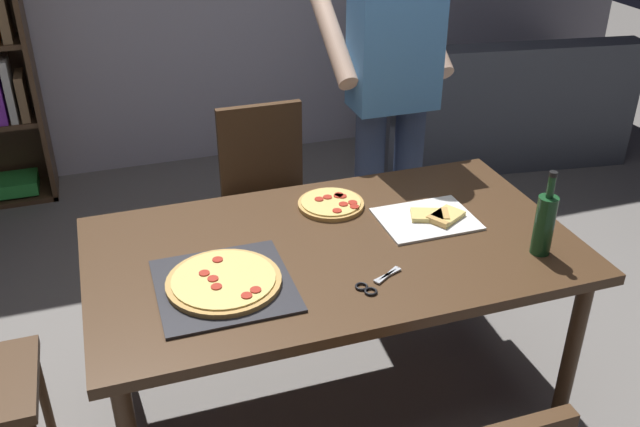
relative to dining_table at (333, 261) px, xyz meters
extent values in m
plane|color=gray|center=(0.00, 0.00, -0.68)|extent=(12.00, 12.00, 0.00)
cube|color=#4C331E|center=(0.00, 0.00, 0.05)|extent=(1.75, 0.99, 0.04)
cylinder|color=#4C331E|center=(0.79, -0.41, -0.33)|extent=(0.06, 0.06, 0.71)
cylinder|color=#4C331E|center=(-0.79, 0.41, -0.33)|extent=(0.06, 0.06, 0.71)
cylinder|color=#4C331E|center=(0.79, 0.41, -0.33)|extent=(0.06, 0.06, 0.71)
cube|color=#472D19|center=(0.00, 0.89, -0.25)|extent=(0.42, 0.42, 0.04)
cube|color=#472D19|center=(0.00, 1.08, -0.01)|extent=(0.42, 0.04, 0.45)
cylinder|color=#472D19|center=(-0.18, 0.71, -0.48)|extent=(0.04, 0.04, 0.41)
cylinder|color=#472D19|center=(0.18, 0.71, -0.48)|extent=(0.04, 0.04, 0.41)
cylinder|color=#472D19|center=(-0.18, 1.07, -0.48)|extent=(0.04, 0.04, 0.41)
cylinder|color=#472D19|center=(0.18, 1.07, -0.48)|extent=(0.04, 0.04, 0.41)
cylinder|color=#472D19|center=(-1.09, 0.18, -0.48)|extent=(0.04, 0.04, 0.41)
cube|color=#4C515B|center=(1.90, 2.05, -0.48)|extent=(1.81, 1.09, 0.40)
cube|color=#4C515B|center=(1.85, 1.73, -0.06)|extent=(1.71, 0.44, 0.45)
cube|color=#4C515B|center=(2.66, 1.94, -0.18)|extent=(0.28, 0.86, 0.20)
cube|color=#4C515B|center=(1.14, 2.16, -0.18)|extent=(0.28, 0.86, 0.20)
cube|color=#513823|center=(-1.07, 2.35, 0.29)|extent=(0.03, 0.35, 1.95)
cube|color=green|center=(-1.31, 2.33, -0.59)|extent=(0.29, 0.25, 0.08)
cube|color=silver|center=(-1.21, 2.33, 0.02)|extent=(0.04, 0.22, 0.37)
cube|color=olive|center=(-1.15, 2.33, -0.03)|extent=(0.05, 0.22, 0.27)
cube|color=olive|center=(-1.16, 2.33, 0.45)|extent=(0.05, 0.22, 0.29)
cylinder|color=#38476B|center=(0.64, 0.74, -0.21)|extent=(0.14, 0.14, 0.95)
cylinder|color=#38476B|center=(0.44, 0.74, -0.21)|extent=(0.14, 0.14, 0.95)
cube|color=#4C8CD1|center=(0.54, 0.74, 0.54)|extent=(0.38, 0.22, 0.55)
cylinder|color=#E0B293|center=(0.77, 0.92, 0.57)|extent=(0.09, 0.50, 0.39)
cylinder|color=#E0B293|center=(0.31, 0.92, 0.57)|extent=(0.09, 0.50, 0.39)
cube|color=#2D2D33|center=(-0.43, -0.13, 0.07)|extent=(0.44, 0.44, 0.01)
cylinder|color=tan|center=(-0.43, -0.13, 0.09)|extent=(0.38, 0.38, 0.02)
cylinder|color=#EACC6B|center=(-0.43, -0.13, 0.10)|extent=(0.34, 0.34, 0.01)
cylinder|color=#B22819|center=(-0.46, -0.18, 0.10)|extent=(0.04, 0.04, 0.00)
cylinder|color=#B22819|center=(-0.34, -0.23, 0.10)|extent=(0.04, 0.04, 0.00)
cylinder|color=#B22819|center=(-0.42, -0.02, 0.10)|extent=(0.04, 0.04, 0.00)
cylinder|color=#B22819|center=(-0.48, -0.09, 0.10)|extent=(0.04, 0.04, 0.00)
cylinder|color=#B22819|center=(-0.38, -0.25, 0.10)|extent=(0.04, 0.04, 0.00)
cylinder|color=#B22819|center=(-0.46, -0.13, 0.10)|extent=(0.04, 0.04, 0.00)
cube|color=white|center=(0.40, 0.06, 0.07)|extent=(0.36, 0.28, 0.01)
cube|color=#EACC6B|center=(0.47, 0.03, 0.09)|extent=(0.17, 0.15, 0.02)
cube|color=tan|center=(0.41, 0.00, 0.09)|extent=(0.07, 0.09, 0.02)
cube|color=#EACC6B|center=(0.41, 0.06, 0.09)|extent=(0.16, 0.13, 0.02)
cube|color=tan|center=(0.47, 0.04, 0.09)|extent=(0.05, 0.09, 0.02)
cylinder|color=#194723|center=(0.68, -0.28, 0.18)|extent=(0.07, 0.07, 0.22)
cylinder|color=#194723|center=(0.68, -0.28, 0.33)|extent=(0.03, 0.03, 0.08)
cylinder|color=black|center=(0.68, -0.28, 0.38)|extent=(0.03, 0.03, 0.02)
cube|color=silver|center=(0.11, -0.25, 0.07)|extent=(0.11, 0.08, 0.01)
cube|color=silver|center=(0.11, -0.25, 0.07)|extent=(0.12, 0.05, 0.01)
torus|color=black|center=(0.00, -0.28, 0.07)|extent=(0.06, 0.06, 0.01)
torus|color=black|center=(0.02, -0.32, 0.07)|extent=(0.06, 0.06, 0.01)
cylinder|color=tan|center=(0.09, 0.28, 0.08)|extent=(0.26, 0.26, 0.02)
cylinder|color=#EACC6B|center=(0.09, 0.28, 0.09)|extent=(0.24, 0.24, 0.01)
cylinder|color=#B22819|center=(0.08, 0.19, 0.09)|extent=(0.04, 0.04, 0.00)
cylinder|color=#B22819|center=(0.16, 0.23, 0.09)|extent=(0.04, 0.04, 0.00)
cylinder|color=#B22819|center=(0.13, 0.31, 0.09)|extent=(0.04, 0.04, 0.00)
cylinder|color=#B22819|center=(0.12, 0.23, 0.09)|extent=(0.04, 0.04, 0.00)
cylinder|color=#B22819|center=(0.05, 0.30, 0.09)|extent=(0.04, 0.04, 0.00)
cylinder|color=#B22819|center=(0.08, 0.31, 0.09)|extent=(0.04, 0.04, 0.00)
cylinder|color=#B22819|center=(0.14, 0.30, 0.09)|extent=(0.04, 0.04, 0.00)
cylinder|color=#B22819|center=(0.13, 0.32, 0.09)|extent=(0.04, 0.04, 0.00)
cylinder|color=#B22819|center=(0.16, 0.20, 0.09)|extent=(0.04, 0.04, 0.00)
camera|label=1|loc=(-0.72, -2.03, 1.40)|focal=39.37mm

